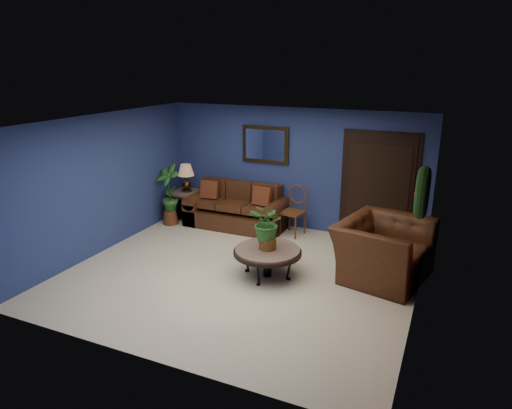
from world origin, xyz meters
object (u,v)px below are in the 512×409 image
at_px(coffee_table, 268,252).
at_px(armchair, 383,250).
at_px(side_chair, 295,207).
at_px(sofa, 237,212).
at_px(table_lamp, 186,175).
at_px(end_table, 187,198).

height_order(coffee_table, armchair, armchair).
relative_size(side_chair, armchair, 0.68).
bearing_deg(sofa, side_chair, 1.96).
relative_size(coffee_table, side_chair, 1.11).
relative_size(table_lamp, armchair, 0.40).
xyz_separation_m(coffee_table, table_lamp, (-2.74, 1.94, 0.59)).
relative_size(sofa, side_chair, 2.10).
bearing_deg(side_chair, end_table, -166.40).
xyz_separation_m(coffee_table, side_chair, (-0.24, 2.01, 0.15)).
bearing_deg(armchair, table_lamp, 87.61).
height_order(end_table, table_lamp, table_lamp).
distance_m(end_table, armchair, 4.62).
distance_m(coffee_table, armchair, 1.85).
height_order(sofa, table_lamp, table_lamp).
bearing_deg(end_table, table_lamp, 0.00).
xyz_separation_m(coffee_table, armchair, (1.71, 0.71, 0.06)).
bearing_deg(end_table, sofa, 1.36).
xyz_separation_m(table_lamp, armchair, (4.45, -1.22, -0.53)).
distance_m(sofa, table_lamp, 1.41).
xyz_separation_m(table_lamp, side_chair, (2.49, 0.07, -0.44)).
height_order(coffee_table, table_lamp, table_lamp).
bearing_deg(sofa, armchair, -21.25).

